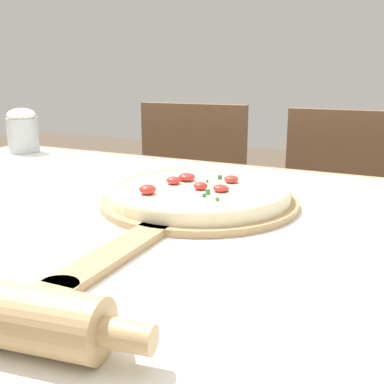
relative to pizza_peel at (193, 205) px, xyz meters
The scene contains 7 objects.
dining_table 0.15m from the pizza_peel, 131.08° to the right, with size 1.47×0.95×0.78m.
towel_cloth 0.09m from the pizza_peel, 131.08° to the right, with size 1.39×0.87×0.00m.
pizza_peel is the anchor object (origin of this frame).
pizza 0.03m from the pizza_peel, 90.53° to the left, with size 0.32×0.32×0.04m.
chair_left 0.85m from the pizza_peel, 116.58° to the left, with size 0.44×0.44×0.89m.
chair_right 0.79m from the pizza_peel, 77.31° to the left, with size 0.43×0.43×0.89m.
flour_cup 0.71m from the pizza_peel, 156.20° to the left, with size 0.08×0.08×0.12m.
Camera 1 is at (0.39, -0.65, 1.03)m, focal length 45.00 mm.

